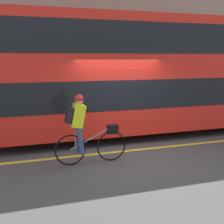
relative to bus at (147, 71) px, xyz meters
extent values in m
plane|color=#424244|center=(-1.47, -1.72, -2.12)|extent=(80.00, 80.00, 0.00)
cube|color=yellow|center=(-1.47, -1.79, -2.11)|extent=(50.00, 0.14, 0.01)
cube|color=#A8A399|center=(-1.47, 3.53, -2.04)|extent=(60.00, 2.19, 0.16)
cube|color=gray|center=(-1.47, 4.77, 1.03)|extent=(60.00, 0.30, 6.29)
cylinder|color=black|center=(-3.28, 0.00, -1.66)|extent=(0.92, 0.30, 0.92)
cube|color=red|center=(0.00, 0.00, -0.86)|extent=(10.57, 2.60, 1.96)
cube|color=black|center=(0.00, 0.00, -0.63)|extent=(10.14, 2.62, 0.86)
cube|color=red|center=(0.00, 0.00, 0.92)|extent=(10.57, 2.50, 1.60)
cube|color=black|center=(0.00, 0.00, 1.00)|extent=(10.14, 2.52, 0.89)
torus|color=black|center=(-2.08, -2.42, -1.74)|extent=(0.75, 0.04, 0.75)
torus|color=black|center=(-3.12, -2.42, -1.74)|extent=(0.75, 0.04, 0.75)
cylinder|color=slate|center=(-2.60, -2.42, -1.50)|extent=(1.05, 0.03, 0.51)
cylinder|color=slate|center=(-3.00, -2.42, -1.46)|extent=(0.03, 0.03, 0.56)
cube|color=black|center=(-2.05, -2.42, -1.31)|extent=(0.26, 0.16, 0.22)
cube|color=#D8EA19|center=(-2.92, -2.42, -0.92)|extent=(0.37, 0.32, 0.58)
cube|color=black|center=(-3.12, -2.42, -0.90)|extent=(0.21, 0.26, 0.38)
cylinder|color=#384C7A|center=(-2.88, -2.33, -1.52)|extent=(0.22, 0.11, 0.68)
cylinder|color=#384C7A|center=(-2.88, -2.51, -1.52)|extent=(0.20, 0.11, 0.68)
sphere|color=tan|center=(-2.88, -2.42, -0.56)|extent=(0.19, 0.19, 0.19)
sphere|color=red|center=(-2.88, -2.42, -0.52)|extent=(0.21, 0.21, 0.21)
cylinder|color=#194C23|center=(2.74, 3.42, -1.51)|extent=(0.60, 0.60, 0.90)
camera|label=1|loc=(-4.51, -9.52, 0.44)|focal=50.00mm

